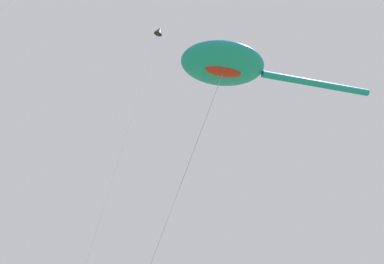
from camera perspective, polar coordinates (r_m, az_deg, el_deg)
big_show_kite at (r=17.78m, az=5.92°, el=10.60°), size 8.64×9.74×14.05m
small_kite_triangle_green at (r=29.93m, az=-5.46°, el=15.72°), size 4.46×2.36×24.12m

